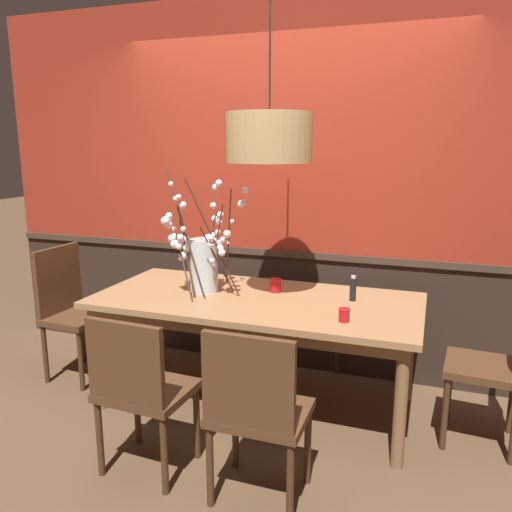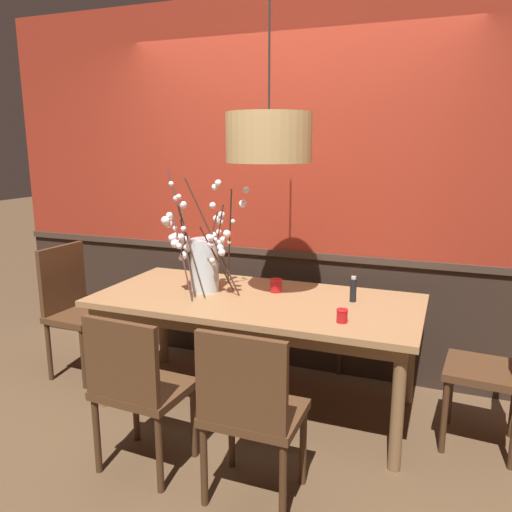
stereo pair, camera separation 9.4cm
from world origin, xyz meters
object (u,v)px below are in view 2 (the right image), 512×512
(chair_near_side_left, at_px, (136,384))
(candle_holder_nearer_center, at_px, (342,316))
(chair_head_east_end, at_px, (498,365))
(condiment_bottle, at_px, (353,290))
(dining_table, at_px, (256,309))
(chair_far_side_left, at_px, (265,293))
(chair_far_side_right, at_px, (329,297))
(chair_near_side_right, at_px, (250,407))
(chair_head_west_end, at_px, (74,303))
(candle_holder_nearer_edge, at_px, (276,285))
(vase_with_blossoms, at_px, (204,260))
(pendant_lamp, at_px, (269,138))

(chair_near_side_left, height_order, candle_holder_nearer_center, chair_near_side_left)
(chair_head_east_end, height_order, condiment_bottle, condiment_bottle)
(dining_table, distance_m, chair_far_side_left, 0.95)
(chair_far_side_right, bearing_deg, candle_holder_nearer_center, -73.65)
(chair_near_side_right, xyz_separation_m, chair_head_west_end, (-1.79, 0.90, 0.04))
(chair_near_side_left, xyz_separation_m, chair_far_side_right, (0.59, 1.80, 0.02))
(chair_far_side_left, relative_size, candle_holder_nearer_edge, 10.04)
(chair_far_side_right, relative_size, chair_head_west_end, 0.95)
(chair_far_side_left, bearing_deg, vase_with_blossoms, -97.28)
(chair_far_side_left, bearing_deg, chair_head_west_end, -142.52)
(candle_holder_nearer_center, bearing_deg, chair_near_side_left, -145.65)
(dining_table, xyz_separation_m, candle_holder_nearer_edge, (0.08, 0.17, 0.12))
(chair_head_east_end, distance_m, pendant_lamp, 1.84)
(chair_near_side_right, xyz_separation_m, pendant_lamp, (-0.21, 0.84, 1.25))
(vase_with_blossoms, xyz_separation_m, pendant_lamp, (0.49, -0.09, 0.79))
(chair_head_west_end, height_order, condiment_bottle, chair_head_west_end)
(chair_head_east_end, bearing_deg, condiment_bottle, 171.54)
(candle_holder_nearer_center, distance_m, condiment_bottle, 0.41)
(chair_near_side_right, distance_m, pendant_lamp, 1.52)
(chair_head_west_end, height_order, chair_head_east_end, chair_head_west_end)
(chair_head_east_end, xyz_separation_m, candle_holder_nearer_center, (-0.84, -0.28, 0.28))
(chair_head_west_end, relative_size, candle_holder_nearer_edge, 10.97)
(chair_head_west_end, bearing_deg, condiment_bottle, 4.58)
(candle_holder_nearer_center, bearing_deg, condiment_bottle, 92.20)
(chair_near_side_left, distance_m, chair_head_east_end, 2.00)
(dining_table, height_order, candle_holder_nearer_edge, candle_holder_nearer_edge)
(dining_table, distance_m, pendant_lamp, 1.10)
(dining_table, xyz_separation_m, vase_with_blossoms, (-0.38, 0.01, 0.30))
(candle_holder_nearer_center, bearing_deg, chair_near_side_right, -114.02)
(vase_with_blossoms, bearing_deg, chair_far_side_left, 82.72)
(chair_far_side_right, bearing_deg, dining_table, -106.95)
(chair_far_side_right, height_order, candle_holder_nearer_edge, chair_far_side_right)
(chair_far_side_right, height_order, chair_near_side_right, chair_far_side_right)
(chair_near_side_right, distance_m, chair_head_east_end, 1.47)
(condiment_bottle, bearing_deg, dining_table, -166.48)
(chair_head_west_end, xyz_separation_m, candle_holder_nearer_edge, (1.54, 0.19, 0.24))
(candle_holder_nearer_edge, xyz_separation_m, pendant_lamp, (0.03, -0.25, 0.96))
(chair_far_side_right, distance_m, chair_far_side_left, 0.54)
(chair_far_side_right, bearing_deg, chair_near_side_left, -108.23)
(chair_head_west_end, relative_size, candle_holder_nearer_center, 12.72)
(chair_head_east_end, height_order, candle_holder_nearer_edge, chair_head_east_end)
(vase_with_blossoms, relative_size, candle_holder_nearer_edge, 9.11)
(condiment_bottle, bearing_deg, chair_near_side_right, -104.59)
(chair_near_side_left, xyz_separation_m, vase_with_blossoms, (-0.06, 0.91, 0.46))
(chair_far_side_right, bearing_deg, condiment_bottle, -66.70)
(candle_holder_nearer_center, xyz_separation_m, candle_holder_nearer_edge, (-0.54, 0.43, 0.01))
(chair_head_east_end, relative_size, vase_with_blossoms, 1.09)
(chair_head_west_end, bearing_deg, chair_near_side_right, -26.74)
(vase_with_blossoms, bearing_deg, chair_head_east_end, 0.32)
(chair_far_side_right, distance_m, pendant_lamp, 1.59)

